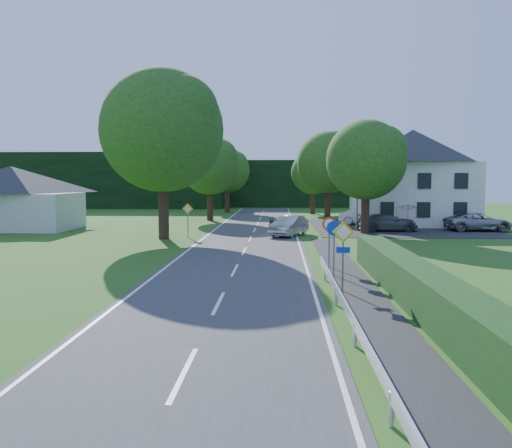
{
  "coord_description": "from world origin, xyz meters",
  "views": [
    {
      "loc": [
        1.98,
        -10.03,
        4.08
      ],
      "look_at": [
        0.66,
        18.42,
        1.56
      ],
      "focal_mm": 35.0,
      "sensor_mm": 36.0,
      "label": 1
    }
  ],
  "objects_px": {
    "parked_car_red": "(388,219)",
    "parked_car_silver_a": "(364,217)",
    "streetlight": "(356,175)",
    "motorcycle": "(272,221)",
    "parked_car_silver_b": "(478,222)",
    "parked_car_grey": "(387,222)",
    "parasol": "(408,217)",
    "moving_car": "(289,226)"
  },
  "relations": [
    {
      "from": "streetlight",
      "to": "parked_car_red",
      "type": "xyz_separation_m",
      "value": [
        3.22,
        2.75,
        -3.67
      ]
    },
    {
      "from": "streetlight",
      "to": "parked_car_silver_b",
      "type": "xyz_separation_m",
      "value": [
        9.77,
        0.27,
        -3.71
      ]
    },
    {
      "from": "streetlight",
      "to": "moving_car",
      "type": "bearing_deg",
      "value": -143.43
    },
    {
      "from": "parked_car_red",
      "to": "parked_car_grey",
      "type": "bearing_deg",
      "value": 165.68
    },
    {
      "from": "parasol",
      "to": "moving_car",
      "type": "bearing_deg",
      "value": -151.93
    },
    {
      "from": "streetlight",
      "to": "parked_car_red",
      "type": "relative_size",
      "value": 1.81
    },
    {
      "from": "streetlight",
      "to": "motorcycle",
      "type": "bearing_deg",
      "value": 159.11
    },
    {
      "from": "streetlight",
      "to": "parked_car_silver_a",
      "type": "bearing_deg",
      "value": 73.58
    },
    {
      "from": "parked_car_silver_b",
      "to": "parked_car_grey",
      "type": "bearing_deg",
      "value": 91.93
    },
    {
      "from": "parasol",
      "to": "parked_car_grey",
      "type": "bearing_deg",
      "value": -142.48
    },
    {
      "from": "moving_car",
      "to": "parked_car_red",
      "type": "height_order",
      "value": "parked_car_red"
    },
    {
      "from": "parked_car_red",
      "to": "streetlight",
      "type": "bearing_deg",
      "value": 129.51
    },
    {
      "from": "parked_car_silver_a",
      "to": "parked_car_red",
      "type": "bearing_deg",
      "value": -135.76
    },
    {
      "from": "streetlight",
      "to": "parked_car_grey",
      "type": "relative_size",
      "value": 1.71
    },
    {
      "from": "streetlight",
      "to": "parked_car_red",
      "type": "bearing_deg",
      "value": 40.5
    },
    {
      "from": "motorcycle",
      "to": "parked_car_grey",
      "type": "bearing_deg",
      "value": -7.98
    },
    {
      "from": "motorcycle",
      "to": "parked_car_silver_b",
      "type": "xyz_separation_m",
      "value": [
        16.49,
        -2.3,
        0.22
      ]
    },
    {
      "from": "parasol",
      "to": "parked_car_silver_a",
      "type": "bearing_deg",
      "value": 125.97
    },
    {
      "from": "motorcycle",
      "to": "parked_car_silver_b",
      "type": "bearing_deg",
      "value": 1.05
    },
    {
      "from": "parked_car_red",
      "to": "parked_car_silver_b",
      "type": "bearing_deg",
      "value": -111.72
    },
    {
      "from": "parked_car_grey",
      "to": "parasol",
      "type": "relative_size",
      "value": 2.02
    },
    {
      "from": "motorcycle",
      "to": "parasol",
      "type": "relative_size",
      "value": 0.81
    },
    {
      "from": "parked_car_red",
      "to": "parked_car_silver_a",
      "type": "bearing_deg",
      "value": 31.81
    },
    {
      "from": "motorcycle",
      "to": "parked_car_grey",
      "type": "relative_size",
      "value": 0.4
    },
    {
      "from": "parked_car_red",
      "to": "motorcycle",
      "type": "bearing_deg",
      "value": 90.06
    },
    {
      "from": "parked_car_red",
      "to": "parked_car_grey",
      "type": "distance_m",
      "value": 3.08
    },
    {
      "from": "streetlight",
      "to": "parked_car_silver_b",
      "type": "distance_m",
      "value": 10.46
    },
    {
      "from": "moving_car",
      "to": "parasol",
      "type": "xyz_separation_m",
      "value": [
        9.86,
        5.26,
        0.31
      ]
    },
    {
      "from": "parked_car_grey",
      "to": "parasol",
      "type": "height_order",
      "value": "parasol"
    },
    {
      "from": "parked_car_red",
      "to": "parked_car_silver_a",
      "type": "distance_m",
      "value": 3.05
    },
    {
      "from": "parked_car_red",
      "to": "parked_car_silver_a",
      "type": "xyz_separation_m",
      "value": [
        -1.65,
        2.56,
        -0.03
      ]
    },
    {
      "from": "streetlight",
      "to": "parked_car_silver_a",
      "type": "height_order",
      "value": "streetlight"
    },
    {
      "from": "motorcycle",
      "to": "streetlight",
      "type": "bearing_deg",
      "value": -11.91
    },
    {
      "from": "motorcycle",
      "to": "parasol",
      "type": "height_order",
      "value": "parasol"
    },
    {
      "from": "streetlight",
      "to": "moving_car",
      "type": "xyz_separation_m",
      "value": [
        -5.36,
        -3.98,
        -3.7
      ]
    },
    {
      "from": "streetlight",
      "to": "motorcycle",
      "type": "height_order",
      "value": "streetlight"
    },
    {
      "from": "parked_car_red",
      "to": "parasol",
      "type": "distance_m",
      "value": 1.97
    },
    {
      "from": "parked_car_grey",
      "to": "parked_car_silver_a",
      "type": "bearing_deg",
      "value": 8.84
    },
    {
      "from": "moving_car",
      "to": "motorcycle",
      "type": "distance_m",
      "value": 6.69
    },
    {
      "from": "motorcycle",
      "to": "parked_car_silver_a",
      "type": "height_order",
      "value": "parked_car_silver_a"
    },
    {
      "from": "moving_car",
      "to": "parasol",
      "type": "distance_m",
      "value": 11.17
    },
    {
      "from": "parked_car_silver_a",
      "to": "parasol",
      "type": "relative_size",
      "value": 1.9
    }
  ]
}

